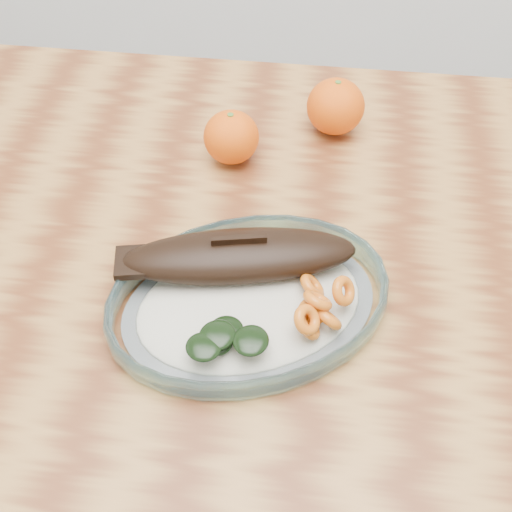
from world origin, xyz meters
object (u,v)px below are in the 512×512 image
(dining_table, at_px, (233,294))
(orange_left, at_px, (231,137))
(orange_right, at_px, (336,107))
(plated_meal, at_px, (249,296))

(dining_table, distance_m, orange_left, 0.21)
(orange_left, bearing_deg, dining_table, -82.05)
(orange_right, bearing_deg, dining_table, -115.54)
(orange_left, height_order, orange_right, orange_right)
(orange_left, xyz_separation_m, orange_right, (0.13, 0.08, 0.00))
(plated_meal, height_order, orange_right, plated_meal)
(orange_left, relative_size, orange_right, 0.92)
(dining_table, bearing_deg, orange_right, 64.46)
(dining_table, relative_size, orange_right, 14.99)
(orange_left, bearing_deg, plated_meal, -77.39)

